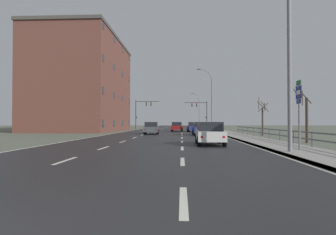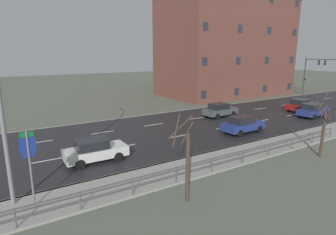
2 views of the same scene
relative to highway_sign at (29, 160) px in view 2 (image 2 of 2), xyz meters
name	(u,v)px [view 2 (image 2 of 2)]	position (x,y,z in m)	size (l,w,h in m)	color
ground_plane	(313,106)	(-8.39, 36.78, -2.46)	(160.00, 160.00, 0.12)	#5B6051
guardrail	(195,167)	(1.46, 8.31, -1.70)	(0.07, 28.93, 1.00)	#515459
highway_sign	(29,160)	(0.00, 0.00, 0.00)	(0.09, 0.68, 3.75)	slate
traffic_signal_left	(312,69)	(-15.02, 46.51, 1.99)	(5.32, 0.36, 6.40)	#38383A
car_mid_centre	(313,110)	(-4.23, 29.56, -1.60)	(2.01, 4.19, 1.57)	navy
car_near_left	(243,124)	(-3.87, 17.86, -1.60)	(1.90, 4.13, 1.57)	navy
car_distant	(301,105)	(-6.85, 31.39, -1.60)	(1.95, 4.16, 1.57)	maroon
car_far_left	(95,150)	(-4.18, 4.23, -1.60)	(1.87, 4.12, 1.57)	silver
car_near_right	(220,110)	(-9.97, 20.65, -1.60)	(1.99, 4.18, 1.57)	#474C51
brick_building	(226,47)	(-23.58, 33.98, 5.83)	(12.86, 22.39, 16.46)	brown
bare_tree_near	(187,163)	(3.19, 6.46, -0.44)	(0.91, 1.60, 4.27)	#423328
bare_tree_mid	(323,129)	(3.32, 18.00, -0.39)	(1.43, 1.51, 4.58)	#423328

